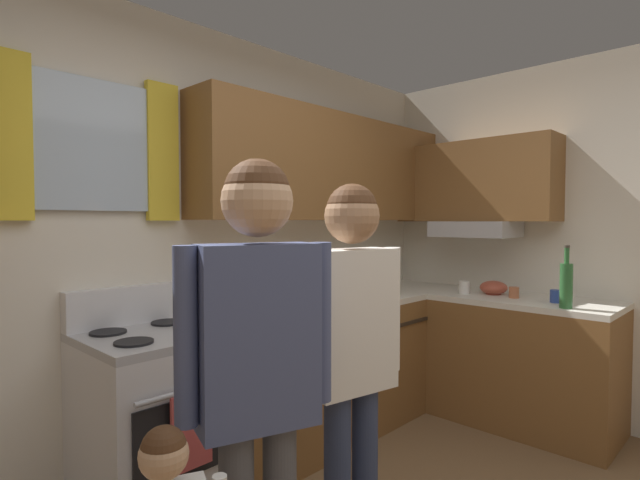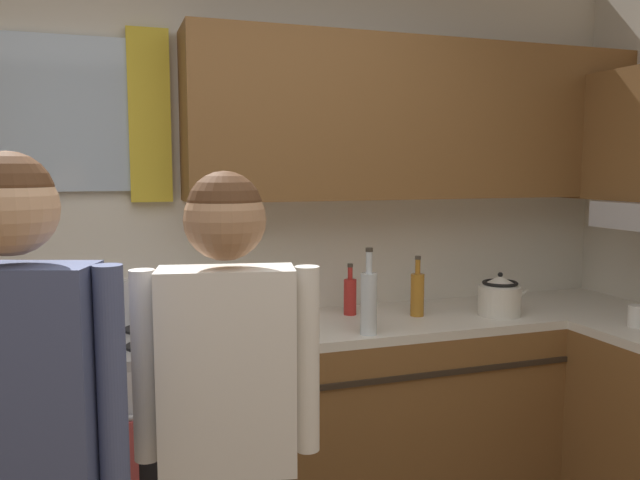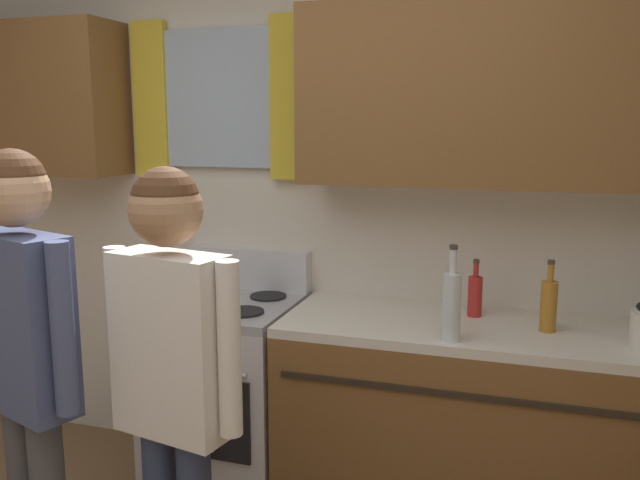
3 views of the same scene
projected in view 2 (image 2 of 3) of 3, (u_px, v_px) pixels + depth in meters
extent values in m
cube|color=silver|center=(177.00, 232.00, 2.94)|extent=(4.60, 0.10, 2.60)
cube|color=silver|center=(60.00, 114.00, 2.66)|extent=(0.55, 0.03, 0.65)
cube|color=yellow|center=(150.00, 116.00, 2.77)|extent=(0.18, 0.04, 0.75)
cube|color=brown|center=(422.00, 121.00, 3.05)|extent=(2.28, 0.32, 0.74)
cube|color=brown|center=(430.00, 409.00, 3.06)|extent=(2.30, 0.62, 0.86)
cube|color=silver|center=(432.00, 318.00, 3.01)|extent=(2.30, 0.62, 0.04)
cube|color=#2D2319|center=(467.00, 371.00, 2.73)|extent=(2.18, 0.01, 0.02)
cube|color=silver|center=(110.00, 453.00, 2.59)|extent=(0.63, 0.62, 0.86)
cube|color=black|center=(110.00, 476.00, 2.29)|extent=(0.51, 0.01, 0.36)
cylinder|color=#ADADB2|center=(108.00, 421.00, 2.24)|extent=(0.51, 0.02, 0.02)
cube|color=#ADADB2|center=(106.00, 346.00, 2.54)|extent=(0.63, 0.62, 0.04)
cube|color=silver|center=(105.00, 304.00, 2.78)|extent=(0.63, 0.08, 0.20)
cylinder|color=black|center=(62.00, 353.00, 2.36)|extent=(0.17, 0.17, 0.01)
cylinder|color=black|center=(148.00, 346.00, 2.46)|extent=(0.17, 0.17, 0.01)
cylinder|color=black|center=(66.00, 335.00, 2.61)|extent=(0.17, 0.17, 0.01)
cylinder|color=black|center=(144.00, 329.00, 2.71)|extent=(0.17, 0.17, 0.01)
cube|color=#CC4C4C|center=(110.00, 470.00, 2.25)|extent=(0.20, 0.02, 0.34)
cylinder|color=#B27223|center=(417.00, 295.00, 2.97)|extent=(0.06, 0.06, 0.20)
cylinder|color=#B27223|center=(418.00, 267.00, 2.95)|extent=(0.02, 0.02, 0.07)
cylinder|color=#3F382D|center=(418.00, 258.00, 2.95)|extent=(0.03, 0.03, 0.02)
cylinder|color=red|center=(350.00, 297.00, 2.99)|extent=(0.06, 0.06, 0.17)
cylinder|color=red|center=(350.00, 273.00, 2.98)|extent=(0.02, 0.02, 0.06)
cylinder|color=#3F382D|center=(350.00, 265.00, 2.98)|extent=(0.03, 0.03, 0.02)
cylinder|color=silver|center=(369.00, 304.00, 2.63)|extent=(0.07, 0.07, 0.26)
cylinder|color=silver|center=(369.00, 262.00, 2.61)|extent=(0.03, 0.03, 0.09)
cylinder|color=#3F382D|center=(369.00, 250.00, 2.61)|extent=(0.03, 0.03, 0.02)
cylinder|color=white|center=(637.00, 316.00, 2.76)|extent=(0.08, 0.08, 0.09)
cylinder|color=silver|center=(499.00, 301.00, 2.98)|extent=(0.20, 0.20, 0.14)
cone|color=silver|center=(500.00, 281.00, 2.97)|extent=(0.18, 0.18, 0.05)
sphere|color=black|center=(500.00, 275.00, 2.97)|extent=(0.02, 0.02, 0.02)
cone|color=silver|center=(523.00, 293.00, 3.02)|extent=(0.09, 0.04, 0.07)
torus|color=black|center=(500.00, 283.00, 2.98)|extent=(0.17, 0.17, 0.02)
cube|color=#47517A|center=(19.00, 385.00, 1.47)|extent=(0.40, 0.27, 0.57)
cylinder|color=#47517A|center=(112.00, 376.00, 1.47)|extent=(0.07, 0.07, 0.52)
sphere|color=tan|center=(9.00, 208.00, 1.43)|extent=(0.22, 0.22, 0.22)
sphere|color=#4C2D19|center=(8.00, 196.00, 1.42)|extent=(0.20, 0.20, 0.20)
cube|color=white|center=(227.00, 371.00, 1.67)|extent=(0.38, 0.22, 0.55)
cylinder|color=white|center=(307.00, 359.00, 1.70)|extent=(0.07, 0.07, 0.51)
cylinder|color=white|center=(145.00, 366.00, 1.64)|extent=(0.07, 0.07, 0.51)
sphere|color=#A87A56|center=(225.00, 219.00, 1.63)|extent=(0.21, 0.21, 0.21)
sphere|color=#4C2D19|center=(225.00, 209.00, 1.63)|extent=(0.20, 0.20, 0.20)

